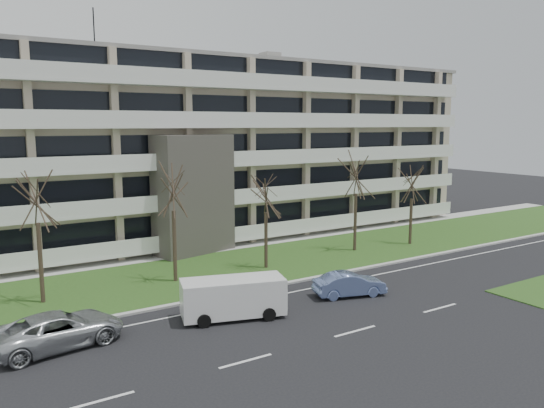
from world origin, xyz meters
TOP-DOWN VIEW (x-y plane):
  - ground at (0.00, 0.00)m, footprint 160.00×160.00m
  - grass_verge at (0.00, 13.00)m, footprint 90.00×10.00m
  - curb at (0.00, 8.00)m, footprint 90.00×0.35m
  - sidewalk at (0.00, 18.50)m, footprint 90.00×2.00m
  - lane_edge_line at (0.00, 6.50)m, footprint 90.00×0.12m
  - apartment_building at (-0.01, 25.32)m, footprint 60.50×15.10m
  - silver_pickup at (-12.26, 5.72)m, footprint 5.92×3.33m
  - blue_sedan at (3.25, 4.22)m, footprint 4.39×2.59m
  - white_van at (-3.98, 4.73)m, footprint 5.55×3.33m
  - tree_2 at (-11.87, 12.32)m, footprint 4.02×4.02m
  - tree_3 at (-4.15, 12.17)m, footprint 4.03×4.03m
  - tree_4 at (2.29, 11.78)m, footprint 3.45×3.45m
  - tree_5 at (10.80, 12.39)m, footprint 4.01×4.01m
  - tree_6 at (16.09, 11.61)m, footprint 3.38×3.38m

SIDE VIEW (x-z plane):
  - ground at x=0.00m, z-range 0.00..0.00m
  - lane_edge_line at x=0.00m, z-range 0.00..0.01m
  - grass_verge at x=0.00m, z-range 0.00..0.06m
  - sidewalk at x=0.00m, z-range 0.00..0.08m
  - curb at x=0.00m, z-range 0.00..0.12m
  - blue_sedan at x=3.25m, z-range 0.00..1.37m
  - silver_pickup at x=-12.26m, z-range 0.00..1.56m
  - white_van at x=-3.98m, z-range 0.20..2.23m
  - tree_6 at x=16.09m, z-range 1.87..8.62m
  - tree_4 at x=2.29m, z-range 1.91..8.81m
  - tree_5 at x=10.80m, z-range 2.23..10.24m
  - tree_2 at x=-11.87m, z-range 2.24..10.28m
  - tree_3 at x=-4.15m, z-range 2.24..10.29m
  - apartment_building at x=-0.01m, z-range -1.76..16.99m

